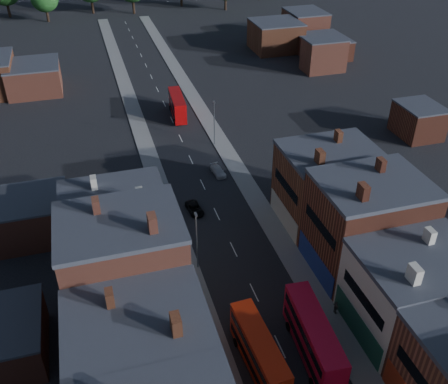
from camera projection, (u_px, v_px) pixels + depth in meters
pavement_west at (159, 184)px, 76.66m from camera, size 3.00×200.00×0.12m
pavement_east at (239, 172)px, 79.71m from camera, size 3.00×200.00×0.12m
lamp_post_2 at (197, 237)px, 58.41m from camera, size 0.25×0.70×8.12m
lamp_post_3 at (214, 120)px, 84.83m from camera, size 0.25×0.70×8.12m
bus_0 at (259, 352)px, 47.67m from camera, size 2.94×10.11×4.32m
bus_1 at (313, 337)px, 48.83m from camera, size 3.35×11.11×4.73m
bus_2 at (177, 105)px, 96.04m from camera, size 2.99×9.91×4.22m
car_2 at (195, 208)px, 70.42m from camera, size 2.23×4.15×1.11m
car_3 at (218, 171)px, 78.90m from camera, size 1.99×4.07×1.14m
ped_3 at (336, 308)px, 54.23m from camera, size 0.58×1.03×1.66m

